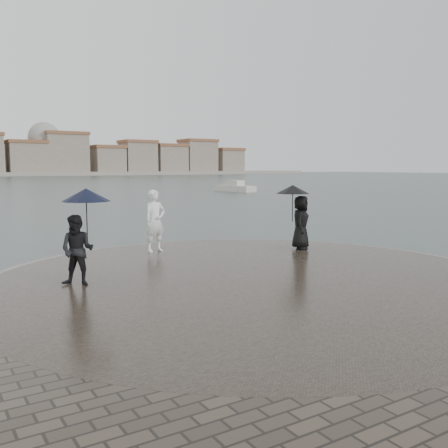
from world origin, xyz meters
TOP-DOWN VIEW (x-y plane):
  - ground at (0.00, 0.00)m, footprint 400.00×400.00m
  - kerb_ring at (0.00, 3.50)m, footprint 12.50×12.50m
  - quay_tip at (0.00, 3.50)m, footprint 11.90×11.90m
  - statue at (-0.48, 7.85)m, footprint 0.73×0.54m
  - visitor_left at (-3.52, 4.89)m, footprint 1.22×1.06m
  - visitor_right at (3.39, 5.98)m, footprint 1.23×1.07m
  - boats at (7.86, 38.16)m, footprint 36.76×14.69m

SIDE VIEW (x-z plane):
  - ground at x=0.00m, z-range 0.00..0.00m
  - kerb_ring at x=0.00m, z-range 0.00..0.32m
  - quay_tip at x=0.00m, z-range 0.00..0.36m
  - boats at x=7.86m, z-range -0.37..1.13m
  - statue at x=-0.48m, z-range 0.36..2.19m
  - visitor_right at x=3.39m, z-range 0.49..2.44m
  - visitor_left at x=-3.52m, z-range 0.46..2.50m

